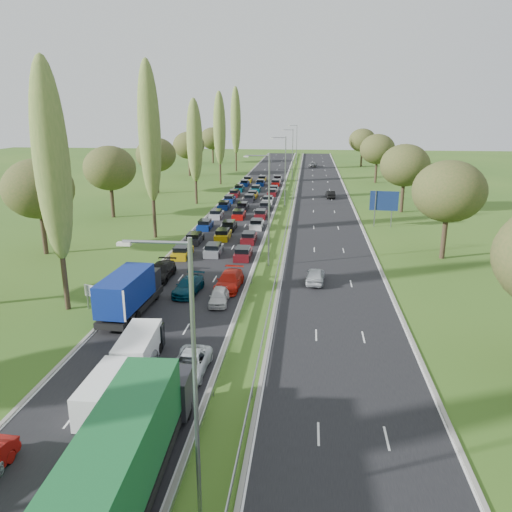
% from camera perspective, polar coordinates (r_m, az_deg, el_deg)
% --- Properties ---
extents(ground, '(260.00, 260.00, 0.00)m').
position_cam_1_polar(ground, '(90.21, 3.37, 5.91)').
color(ground, '#2D561A').
rests_on(ground, ground).
extents(near_carriageway, '(10.50, 215.00, 0.04)m').
position_cam_1_polar(near_carriageway, '(93.21, -0.73, 6.28)').
color(near_carriageway, black).
rests_on(near_carriageway, ground).
extents(far_carriageway, '(10.50, 215.00, 0.04)m').
position_cam_1_polar(far_carriageway, '(92.61, 7.64, 6.07)').
color(far_carriageway, black).
rests_on(far_carriageway, ground).
extents(central_reservation, '(2.36, 215.00, 0.32)m').
position_cam_1_polar(central_reservation, '(92.57, 3.45, 6.53)').
color(central_reservation, gray).
rests_on(central_reservation, ground).
extents(lamp_columns, '(0.18, 140.18, 12.00)m').
position_cam_1_polar(lamp_columns, '(87.33, 3.37, 9.55)').
color(lamp_columns, gray).
rests_on(lamp_columns, ground).
extents(poplar_row, '(2.80, 127.80, 22.44)m').
position_cam_1_polar(poplar_row, '(79.48, -8.85, 13.34)').
color(poplar_row, '#2D2116').
rests_on(poplar_row, ground).
extents(woodland_left, '(8.00, 166.00, 11.10)m').
position_cam_1_polar(woodland_left, '(78.03, -17.31, 9.28)').
color(woodland_left, '#2D2116').
rests_on(woodland_left, ground).
extents(woodland_right, '(8.00, 153.00, 11.10)m').
position_cam_1_polar(woodland_right, '(77.33, 17.73, 9.19)').
color(woodland_right, '#2D2116').
rests_on(woodland_right, ground).
extents(traffic_queue_fill, '(9.10, 68.95, 0.80)m').
position_cam_1_polar(traffic_queue_fill, '(88.28, -1.11, 6.00)').
color(traffic_queue_fill, '#BF990C').
rests_on(traffic_queue_fill, ground).
extents(near_car_3, '(2.23, 5.42, 1.57)m').
position_cam_1_polar(near_car_3, '(50.70, -10.85, -1.75)').
color(near_car_3, black).
rests_on(near_car_3, near_carriageway).
extents(near_car_6, '(2.64, 5.36, 1.47)m').
position_cam_1_polar(near_car_6, '(32.74, -14.19, -12.55)').
color(near_car_6, gray).
rests_on(near_car_6, near_carriageway).
extents(near_car_7, '(2.43, 5.10, 1.43)m').
position_cam_1_polar(near_car_7, '(46.41, -7.73, -3.40)').
color(near_car_7, '#043245').
rests_on(near_car_7, near_carriageway).
extents(near_car_9, '(1.67, 4.43, 1.44)m').
position_cam_1_polar(near_car_9, '(27.94, -10.45, -17.80)').
color(near_car_9, black).
rests_on(near_car_9, near_carriageway).
extents(near_car_10, '(2.28, 4.76, 1.31)m').
position_cam_1_polar(near_car_10, '(32.95, -7.57, -12.11)').
color(near_car_10, silver).
rests_on(near_car_10, near_carriageway).
extents(near_car_11, '(2.45, 5.46, 1.55)m').
position_cam_1_polar(near_car_11, '(47.27, -3.07, -2.82)').
color(near_car_11, '#B6160B').
rests_on(near_car_11, near_carriageway).
extents(near_car_12, '(1.81, 4.00, 1.33)m').
position_cam_1_polar(near_car_12, '(43.76, -4.26, -4.60)').
color(near_car_12, silver).
rests_on(near_car_12, near_carriageway).
extents(far_car_0, '(2.03, 4.44, 1.47)m').
position_cam_1_polar(far_car_0, '(49.14, 6.79, -2.21)').
color(far_car_0, silver).
rests_on(far_car_0, far_carriageway).
extents(far_car_1, '(1.79, 4.45, 1.44)m').
position_cam_1_polar(far_car_1, '(97.63, 8.51, 7.00)').
color(far_car_1, black).
rests_on(far_car_1, far_carriageway).
extents(far_car_2, '(2.45, 5.05, 1.38)m').
position_cam_1_polar(far_car_2, '(151.99, 6.53, 10.36)').
color(far_car_2, slate).
rests_on(far_car_2, far_carriageway).
extents(blue_lorry, '(2.47, 8.88, 3.75)m').
position_cam_1_polar(blue_lorry, '(42.25, -14.19, -4.02)').
color(blue_lorry, black).
rests_on(blue_lorry, near_carriageway).
extents(green_lorry, '(2.65, 14.29, 4.23)m').
position_cam_1_polar(green_lorry, '(23.25, -14.84, -21.41)').
color(green_lorry, black).
rests_on(green_lorry, near_carriageway).
extents(white_van_front, '(1.97, 5.02, 2.02)m').
position_cam_1_polar(white_van_front, '(30.41, -16.57, -14.52)').
color(white_van_front, white).
rests_on(white_van_front, near_carriageway).
extents(white_van_rear, '(2.09, 5.34, 2.15)m').
position_cam_1_polar(white_van_rear, '(34.65, -13.15, -10.13)').
color(white_van_rear, white).
rests_on(white_van_rear, near_carriageway).
extents(info_sign, '(1.45, 0.60, 2.10)m').
position_cam_1_polar(info_sign, '(44.52, -18.26, -4.10)').
color(info_sign, gray).
rests_on(info_sign, ground).
extents(direction_sign, '(3.99, 0.43, 5.20)m').
position_cam_1_polar(direction_sign, '(74.08, 14.42, 5.94)').
color(direction_sign, gray).
rests_on(direction_sign, ground).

